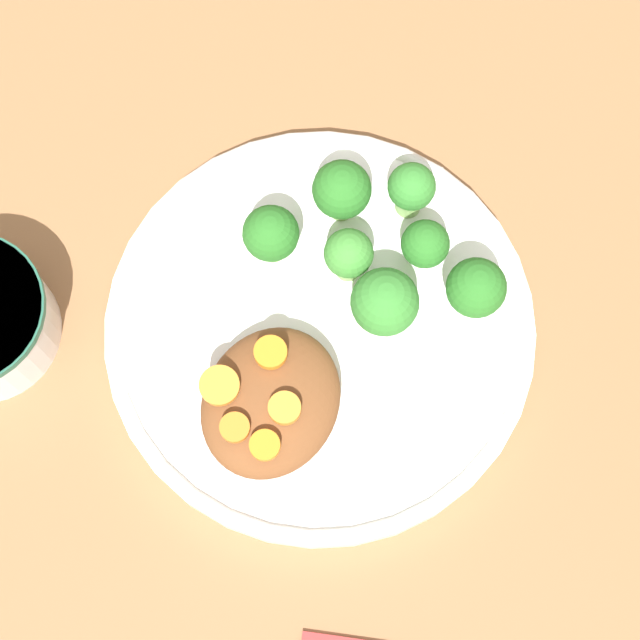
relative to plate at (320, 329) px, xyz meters
name	(u,v)px	position (x,y,z in m)	size (l,w,h in m)	color
ground_plane	(320,335)	(0.00, 0.00, -0.01)	(4.00, 4.00, 0.00)	#8C603D
plate	(320,329)	(0.00, 0.00, 0.00)	(0.29, 0.29, 0.02)	white
stew_mound	(271,402)	(0.06, -0.01, 0.02)	(0.10, 0.09, 0.04)	brown
broccoli_floret_0	(342,191)	(-0.08, -0.02, 0.04)	(0.04, 0.04, 0.06)	#759E51
broccoli_floret_1	(425,245)	(-0.07, 0.04, 0.04)	(0.03, 0.03, 0.05)	#759E51
broccoli_floret_2	(476,289)	(-0.06, 0.08, 0.04)	(0.04, 0.04, 0.05)	#7FA85B
broccoli_floret_3	(385,303)	(-0.02, 0.03, 0.04)	(0.04, 0.04, 0.06)	#7FA85B
broccoli_floret_4	(271,235)	(-0.04, -0.05, 0.04)	(0.04, 0.04, 0.05)	#7FA85B
broccoli_floret_5	(411,189)	(-0.10, 0.02, 0.04)	(0.03, 0.03, 0.05)	#7FA85B
broccoli_floret_6	(342,252)	(-0.04, 0.00, 0.04)	(0.03, 0.03, 0.05)	#7FA85B
carrot_slice_0	(271,352)	(0.04, -0.02, 0.05)	(0.02, 0.02, 0.01)	orange
carrot_slice_1	(265,445)	(0.09, 0.01, 0.04)	(0.02, 0.02, 0.01)	orange
carrot_slice_2	(285,408)	(0.07, 0.01, 0.05)	(0.02, 0.02, 0.01)	orange
carrot_slice_3	(219,385)	(0.07, -0.04, 0.04)	(0.03, 0.03, 0.00)	orange
carrot_slice_4	(235,427)	(0.09, -0.02, 0.04)	(0.02, 0.02, 0.01)	orange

